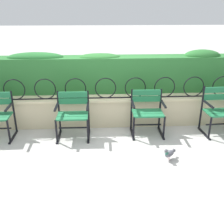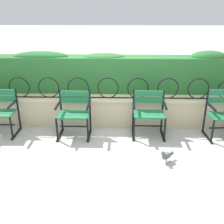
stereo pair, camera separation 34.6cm
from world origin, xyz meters
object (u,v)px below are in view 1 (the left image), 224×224
Objects in this scene: park_chair_centre_left at (73,113)px; pigeon_near_chairs at (169,153)px; park_chair_rightmost at (220,109)px; park_chair_centre_right at (147,111)px.

pigeon_near_chairs is at bearing -30.17° from park_chair_centre_left.
park_chair_centre_right is at bearing 178.13° from park_chair_rightmost.
park_chair_centre_right is at bearing 101.29° from pigeon_near_chairs.
park_chair_centre_right is 1.06m from pigeon_near_chairs.
park_chair_rightmost is at bearing 38.10° from pigeon_near_chairs.
park_chair_centre_right is 1.40m from park_chair_rightmost.
park_chair_rightmost is at bearing -1.87° from park_chair_centre_right.
park_chair_centre_left is 2.80m from park_chair_rightmost.
park_chair_rightmost is 1.57m from pigeon_near_chairs.
park_chair_centre_left is 1.00× the size of park_chair_centre_right.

